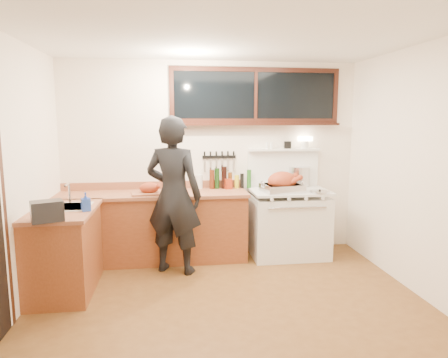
{
  "coord_description": "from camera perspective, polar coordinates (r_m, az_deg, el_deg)",
  "views": [
    {
      "loc": [
        -0.55,
        -3.66,
        1.84
      ],
      "look_at": [
        0.05,
        0.85,
        1.15
      ],
      "focal_mm": 32.0,
      "sensor_mm": 36.0,
      "label": 1
    }
  ],
  "objects": [
    {
      "name": "ground_plane",
      "position": [
        4.14,
        0.92,
        -17.91
      ],
      "size": [
        4.0,
        3.5,
        0.02
      ],
      "primitive_type": "cube",
      "color": "brown"
    },
    {
      "name": "room_shell",
      "position": [
        3.71,
        0.98,
        5.66
      ],
      "size": [
        4.1,
        3.6,
        2.65
      ],
      "color": "white",
      "rests_on": "ground"
    },
    {
      "name": "counter_back",
      "position": [
        5.31,
        -10.08,
        -6.65
      ],
      "size": [
        2.44,
        0.64,
        1.0
      ],
      "color": "brown",
      "rests_on": "ground"
    },
    {
      "name": "counter_left",
      "position": [
        4.65,
        -21.79,
        -9.38
      ],
      "size": [
        0.64,
        1.09,
        0.9
      ],
      "color": "brown",
      "rests_on": "ground"
    },
    {
      "name": "sink_unit",
      "position": [
        4.62,
        -21.6,
        -4.42
      ],
      "size": [
        0.5,
        0.45,
        0.37
      ],
      "color": "white",
      "rests_on": "counter_left"
    },
    {
      "name": "vintage_stove",
      "position": [
        5.48,
        9.16,
        -5.98
      ],
      "size": [
        1.02,
        0.74,
        1.59
      ],
      "color": "white",
      "rests_on": "ground"
    },
    {
      "name": "back_window",
      "position": [
        5.51,
        4.56,
        10.93
      ],
      "size": [
        2.32,
        0.13,
        0.77
      ],
      "color": "black",
      "rests_on": "room_shell"
    },
    {
      "name": "knife_strip",
      "position": [
        5.46,
        -0.71,
        3.06
      ],
      "size": [
        0.46,
        0.03,
        0.28
      ],
      "color": "black",
      "rests_on": "room_shell"
    },
    {
      "name": "man",
      "position": [
        4.77,
        -7.2,
        -2.36
      ],
      "size": [
        0.81,
        0.68,
        1.88
      ],
      "color": "black",
      "rests_on": "ground"
    },
    {
      "name": "soap_bottle",
      "position": [
        4.34,
        -19.15,
        -3.09
      ],
      "size": [
        0.11,
        0.11,
        0.19
      ],
      "color": "#2244AC",
      "rests_on": "counter_left"
    },
    {
      "name": "toaster",
      "position": [
        4.04,
        -23.96,
        -4.21
      ],
      "size": [
        0.33,
        0.28,
        0.19
      ],
      "color": "black",
      "rests_on": "counter_left"
    },
    {
      "name": "cutting_board",
      "position": [
        5.12,
        -10.57,
        -1.48
      ],
      "size": [
        0.48,
        0.38,
        0.15
      ],
      "color": "#97583B",
      "rests_on": "counter_back"
    },
    {
      "name": "roast_turkey",
      "position": [
        5.23,
        8.37,
        -0.67
      ],
      "size": [
        0.56,
        0.45,
        0.26
      ],
      "color": "silver",
      "rests_on": "vintage_stove"
    },
    {
      "name": "stockpot",
      "position": [
        5.69,
        10.69,
        0.37
      ],
      "size": [
        0.38,
        0.38,
        0.27
      ],
      "color": "silver",
      "rests_on": "vintage_stove"
    },
    {
      "name": "saucepan",
      "position": [
        5.51,
        8.97,
        -0.71
      ],
      "size": [
        0.15,
        0.27,
        0.11
      ],
      "color": "silver",
      "rests_on": "vintage_stove"
    },
    {
      "name": "pot_lid",
      "position": [
        5.26,
        13.52,
        -1.78
      ],
      "size": [
        0.28,
        0.28,
        0.04
      ],
      "color": "silver",
      "rests_on": "vintage_stove"
    },
    {
      "name": "coffee_tin",
      "position": [
        5.38,
        0.61,
        -0.71
      ],
      "size": [
        0.11,
        0.09,
        0.14
      ],
      "color": "#992B10",
      "rests_on": "counter_back"
    },
    {
      "name": "pitcher",
      "position": [
        5.42,
        -3.6,
        -0.37
      ],
      "size": [
        0.13,
        0.13,
        0.19
      ],
      "color": "white",
      "rests_on": "counter_back"
    },
    {
      "name": "bottle_cluster",
      "position": [
        5.41,
        0.49,
        -0.02
      ],
      "size": [
        0.57,
        0.07,
        0.3
      ],
      "color": "black",
      "rests_on": "counter_back"
    }
  ]
}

